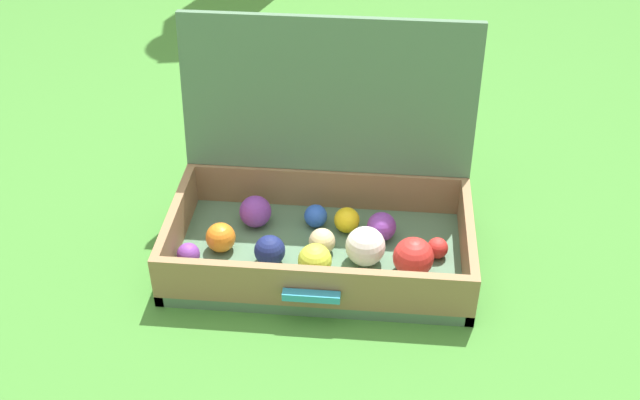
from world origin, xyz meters
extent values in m
plane|color=#3D7A2D|center=(0.00, 0.00, 0.00)|extent=(16.00, 16.00, 0.00)
cube|color=#4C7051|center=(0.06, 0.05, 0.01)|extent=(0.62, 0.34, 0.03)
cube|color=olive|center=(-0.24, 0.05, 0.06)|extent=(0.02, 0.34, 0.12)
cube|color=olive|center=(0.37, 0.05, 0.06)|extent=(0.02, 0.34, 0.12)
cube|color=olive|center=(0.06, -0.11, 0.06)|extent=(0.59, 0.02, 0.12)
cube|color=olive|center=(0.06, 0.21, 0.06)|extent=(0.59, 0.02, 0.12)
cube|color=#4C7051|center=(0.06, 0.25, 0.29)|extent=(0.62, 0.06, 0.34)
cube|color=teal|center=(0.06, -0.13, 0.07)|extent=(0.11, 0.02, 0.02)
sphere|color=red|center=(0.25, 0.00, 0.07)|extent=(0.08, 0.08, 0.08)
sphere|color=navy|center=(-0.04, 0.01, 0.06)|extent=(0.06, 0.06, 0.06)
sphere|color=white|center=(0.16, 0.03, 0.07)|extent=(0.08, 0.08, 0.08)
sphere|color=orange|center=(-0.15, 0.04, 0.06)|extent=(0.06, 0.06, 0.06)
sphere|color=yellow|center=(0.11, 0.13, 0.05)|extent=(0.06, 0.06, 0.06)
sphere|color=purple|center=(0.19, 0.11, 0.06)|extent=(0.06, 0.06, 0.06)
sphere|color=#CCDB38|center=(0.06, -0.02, 0.06)|extent=(0.07, 0.07, 0.07)
sphere|color=purple|center=(-0.09, 0.13, 0.06)|extent=(0.07, 0.07, 0.07)
sphere|color=blue|center=(0.04, 0.14, 0.05)|extent=(0.05, 0.05, 0.05)
sphere|color=purple|center=(-0.20, -0.01, 0.05)|extent=(0.05, 0.05, 0.05)
sphere|color=red|center=(0.31, 0.06, 0.05)|extent=(0.04, 0.04, 0.04)
sphere|color=#D1B784|center=(0.07, 0.05, 0.05)|extent=(0.06, 0.06, 0.06)
camera|label=1|loc=(0.17, -1.19, 1.08)|focal=43.43mm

